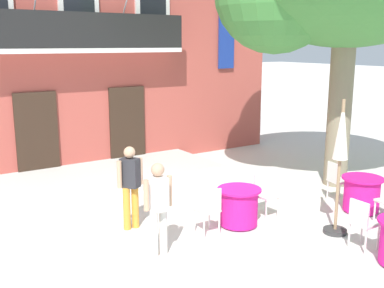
% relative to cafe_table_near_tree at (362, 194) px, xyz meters
% --- Properties ---
extents(ground_plane, '(120.00, 120.00, 0.00)m').
position_rel_cafe_table_near_tree_xyz_m(ground_plane, '(-2.87, 1.36, -0.39)').
color(ground_plane, silver).
extents(building_facade, '(13.00, 5.09, 7.50)m').
position_rel_cafe_table_near_tree_xyz_m(building_facade, '(-3.70, 8.35, 3.36)').
color(building_facade, '#B24C42').
rests_on(building_facade, ground).
extents(entrance_step_platform, '(6.11, 2.52, 0.25)m').
position_rel_cafe_table_near_tree_xyz_m(entrance_step_platform, '(-3.71, 5.10, -0.27)').
color(entrance_step_platform, silver).
rests_on(entrance_step_platform, ground).
extents(cafe_table_near_tree, '(0.86, 0.86, 0.76)m').
position_rel_cafe_table_near_tree_xyz_m(cafe_table_near_tree, '(0.00, 0.00, 0.00)').
color(cafe_table_near_tree, '#DB1984').
rests_on(cafe_table_near_tree, ground).
extents(cafe_chair_near_tree_1, '(0.48, 0.48, 0.91)m').
position_rel_cafe_table_near_tree_xyz_m(cafe_chair_near_tree_1, '(0.09, 0.75, 0.14)').
color(cafe_chair_near_tree_1, silver).
rests_on(cafe_chair_near_tree_1, ground).
extents(cafe_table_middle, '(0.86, 0.86, 0.76)m').
position_rel_cafe_table_near_tree_xyz_m(cafe_table_middle, '(-2.67, 0.84, 0.00)').
color(cafe_table_middle, '#DB1984').
rests_on(cafe_table_middle, ground).
extents(cafe_chair_middle_0, '(0.42, 0.42, 0.91)m').
position_rel_cafe_table_near_tree_xyz_m(cafe_chair_middle_0, '(-3.42, 0.79, 0.14)').
color(cafe_chair_middle_0, silver).
rests_on(cafe_chair_middle_0, ground).
extents(cafe_chair_middle_1, '(0.41, 0.41, 0.91)m').
position_rel_cafe_table_near_tree_xyz_m(cafe_chair_middle_1, '(-1.92, 0.94, 0.14)').
color(cafe_chair_middle_1, silver).
rests_on(cafe_chair_middle_1, ground).
extents(cafe_chair_front_1, '(0.40, 0.40, 0.91)m').
position_rel_cafe_table_near_tree_xyz_m(cafe_chair_front_1, '(-1.60, -1.19, 0.14)').
color(cafe_chair_front_1, silver).
rests_on(cafe_chair_front_1, ground).
extents(cafe_umbrella, '(0.44, 0.44, 2.55)m').
position_rel_cafe_table_near_tree_xyz_m(cafe_umbrella, '(-1.38, -0.47, 1.27)').
color(cafe_umbrella, '#997A56').
rests_on(cafe_umbrella, ground).
extents(pedestrian_near_entrance, '(0.53, 0.35, 1.62)m').
position_rel_cafe_table_near_tree_xyz_m(pedestrian_near_entrance, '(-4.64, 0.55, 0.52)').
color(pedestrian_near_entrance, silver).
rests_on(pedestrian_near_entrance, ground).
extents(pedestrian_mid_plaza, '(0.53, 0.40, 1.63)m').
position_rel_cafe_table_near_tree_xyz_m(pedestrian_mid_plaza, '(-4.50, 1.88, 0.53)').
color(pedestrian_mid_plaza, gold).
rests_on(pedestrian_mid_plaza, ground).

